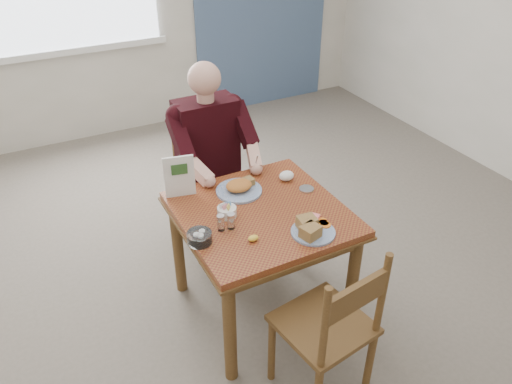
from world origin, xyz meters
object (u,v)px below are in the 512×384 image
table (261,227)px  near_plate (311,229)px  chair_far (209,185)px  chair_near (330,328)px  far_plate (240,187)px  diner (211,149)px

table → near_plate: size_ratio=3.45×
chair_far → chair_near: 1.50m
chair_far → near_plate: size_ratio=3.56×
chair_near → far_plate: 0.99m
chair_far → near_plate: chair_far is taller
diner → chair_near: bearing=-89.6°
near_plate → table: bearing=113.8°
table → diner: diner is taller
chair_near → chair_far: bearing=90.4°
diner → near_plate: 1.02m
chair_far → diner: size_ratio=0.69×
far_plate → chair_near: bearing=-88.2°
chair_near → table: bearing=90.8°
diner → far_plate: diner is taller
table → chair_near: size_ratio=0.97×
near_plate → far_plate: 0.56m
table → chair_near: 0.72m
chair_far → chair_near: (0.01, -1.50, 0.00)m
chair_far → diner: 0.34m
chair_near → far_plate: bearing=91.8°
chair_far → far_plate: 0.63m
chair_far → far_plate: chair_far is taller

